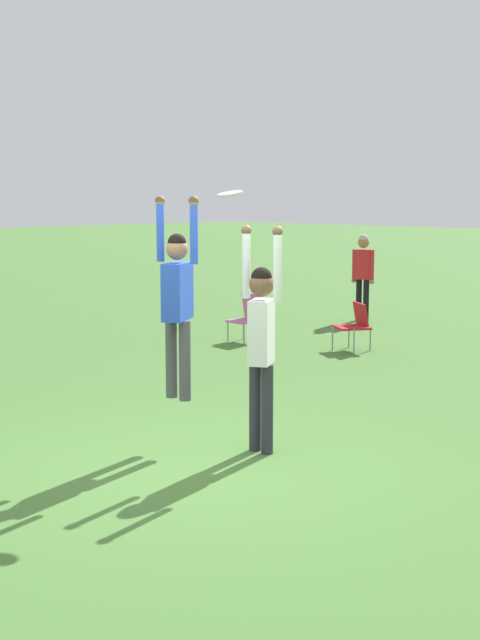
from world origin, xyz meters
TOP-DOWN VIEW (x-y plane):
  - ground_plane at (0.00, 0.00)m, footprint 120.00×120.00m
  - person_jumping at (-0.55, 0.34)m, footprint 0.61×0.50m
  - person_defending at (0.20, 0.78)m, footprint 0.52×0.42m
  - frisbee at (0.08, 0.47)m, footprint 0.25×0.25m
  - camping_chair_1 at (-4.72, 5.70)m, footprint 0.51×0.55m
  - camping_chair_5 at (-2.79, 6.28)m, footprint 0.73×0.79m
  - person_spectator_far at (-4.84, 9.24)m, footprint 0.56×0.37m

SIDE VIEW (x-z plane):
  - ground_plane at x=0.00m, z-range 0.00..0.00m
  - camping_chair_5 at x=-2.79m, z-range 0.07..0.86m
  - camping_chair_1 at x=-4.72m, z-range 0.05..0.91m
  - person_spectator_far at x=-4.84m, z-range 0.19..1.98m
  - person_defending at x=0.20m, z-range 0.08..2.36m
  - person_jumping at x=-0.55m, z-range 0.56..2.62m
  - frisbee at x=0.08m, z-range 2.55..2.62m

